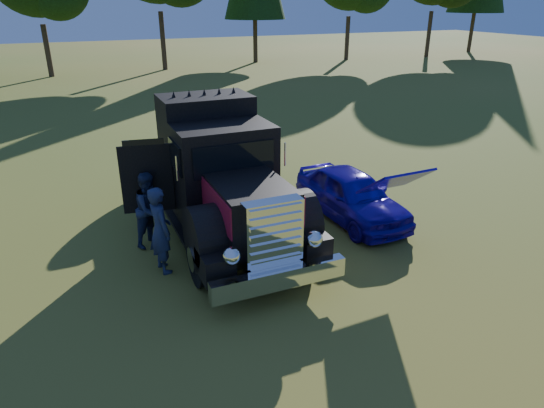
{
  "coord_description": "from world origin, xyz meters",
  "views": [
    {
      "loc": [
        -3.57,
        -8.15,
        5.03
      ],
      "look_at": [
        0.13,
        0.45,
        1.04
      ],
      "focal_mm": 32.0,
      "sensor_mm": 36.0,
      "label": 1
    }
  ],
  "objects": [
    {
      "name": "diamond_t_truck",
      "position": [
        -0.61,
        1.76,
        1.28
      ],
      "size": [
        3.37,
        7.16,
        3.0
      ],
      "color": "black",
      "rests_on": "ground"
    },
    {
      "name": "ground",
      "position": [
        0.0,
        0.0,
        0.0
      ],
      "size": [
        120.0,
        120.0,
        0.0
      ],
      "primitive_type": "plane",
      "color": "#3F601C",
      "rests_on": "ground"
    },
    {
      "name": "hotrod_coupe",
      "position": [
        2.54,
        1.13,
        0.62
      ],
      "size": [
        1.57,
        4.0,
        1.89
      ],
      "color": "#1907A2",
      "rests_on": "ground"
    },
    {
      "name": "spectator_far",
      "position": [
        -2.2,
        1.69,
        0.83
      ],
      "size": [
        1.02,
        1.0,
        1.66
      ],
      "primitive_type": "imported",
      "rotation": [
        0.0,
        0.0,
        0.68
      ],
      "color": "#1A203E",
      "rests_on": "ground"
    },
    {
      "name": "spectator_near",
      "position": [
        -2.22,
        0.46,
        0.89
      ],
      "size": [
        0.53,
        0.71,
        1.77
      ],
      "primitive_type": "imported",
      "rotation": [
        0.0,
        0.0,
        1.75
      ],
      "color": "#1A1D3D",
      "rests_on": "ground"
    }
  ]
}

